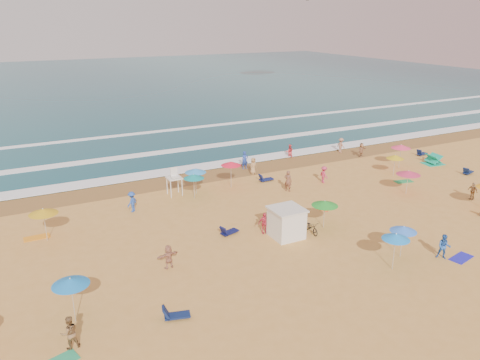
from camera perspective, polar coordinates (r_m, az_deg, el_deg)
name	(u,v)px	position (r m, az deg, el deg)	size (l,w,h in m)	color
ground	(261,226)	(34.27, 2.53, -5.66)	(220.00, 220.00, 0.00)	gold
ocean	(77,85)	(112.97, -19.30, 10.84)	(220.00, 140.00, 0.18)	#0C4756
wet_sand	(196,177)	(44.78, -5.36, 0.37)	(220.00, 220.00, 0.00)	olive
surf_foam	(166,153)	(52.69, -8.95, 3.23)	(200.00, 18.70, 0.05)	white
cabana	(286,223)	(32.46, 5.68, -5.28)	(2.00, 2.00, 2.00)	silver
cabana_roof	(287,209)	(32.03, 5.75, -3.56)	(2.20, 2.20, 0.12)	silver
bicycle	(311,227)	(33.46, 8.69, -5.70)	(0.58, 1.66, 0.87)	black
lifeguard_stand	(174,183)	(40.13, -8.00, -0.42)	(1.20, 1.20, 2.10)	white
beach_umbrellas	(269,194)	(34.47, 3.50, -1.77)	(48.71, 19.09, 0.73)	gold
loungers	(346,213)	(36.94, 12.78, -3.96)	(52.64, 18.78, 0.34)	#0F204E
towels	(295,240)	(32.46, 6.74, -7.25)	(55.26, 20.42, 0.03)	red
popup_tents	(470,177)	(47.50, 26.20, 0.28)	(6.28, 13.79, 1.20)	#CA2D88
beachgoers	(240,194)	(38.13, 0.03, -1.69)	(39.44, 25.77, 2.13)	#AB754F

